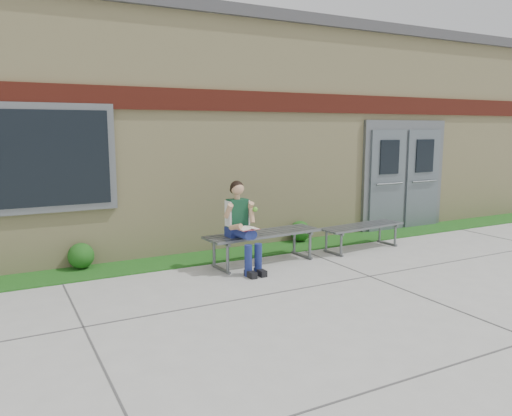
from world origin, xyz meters
TOP-DOWN VIEW (x-y plane):
  - ground at (0.00, 0.00)m, footprint 80.00×80.00m
  - grass_strip at (0.00, 2.60)m, footprint 16.00×0.80m
  - school_building at (-0.00, 5.99)m, footprint 16.20×6.22m
  - bench_left at (-0.02, 1.87)m, footprint 1.97×0.68m
  - bench_right at (1.98, 1.87)m, footprint 1.71×0.63m
  - girl at (-0.50, 1.67)m, footprint 0.47×0.78m
  - shrub_mid at (-2.65, 2.85)m, footprint 0.39×0.39m
  - shrub_east at (1.32, 2.85)m, footprint 0.39×0.39m

SIDE VIEW (x-z plane):
  - ground at x=0.00m, z-range 0.00..0.00m
  - grass_strip at x=0.00m, z-range 0.00..0.02m
  - shrub_east at x=1.32m, z-range 0.02..0.41m
  - shrub_mid at x=-2.65m, z-range 0.02..0.41m
  - bench_right at x=1.98m, z-range 0.12..0.55m
  - bench_left at x=-0.02m, z-range 0.14..0.64m
  - girl at x=-0.50m, z-range 0.05..1.41m
  - school_building at x=0.00m, z-range 0.00..4.20m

